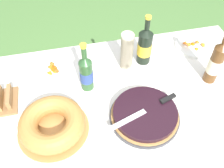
# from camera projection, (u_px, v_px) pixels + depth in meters

# --- Properties ---
(garden_table) EXTENTS (1.68, 1.12, 0.77)m
(garden_table) POSITION_uv_depth(u_px,v_px,m) (123.00, 118.00, 1.34)
(garden_table) COLOR brown
(garden_table) RESTS_ON ground_plane
(tablecloth) EXTENTS (1.69, 1.13, 0.10)m
(tablecloth) POSITION_uv_depth(u_px,v_px,m) (123.00, 112.00, 1.30)
(tablecloth) COLOR white
(tablecloth) RESTS_ON garden_table
(berry_tart) EXTENTS (0.35, 0.35, 0.06)m
(berry_tart) POSITION_uv_depth(u_px,v_px,m) (145.00, 115.00, 1.24)
(berry_tart) COLOR #38383D
(berry_tart) RESTS_ON tablecloth
(serving_knife) EXTENTS (0.36, 0.14, 0.01)m
(serving_knife) POSITION_uv_depth(u_px,v_px,m) (150.00, 108.00, 1.22)
(serving_knife) COLOR silver
(serving_knife) RESTS_ON berry_tart
(bundt_cake) EXTENTS (0.35, 0.35, 0.10)m
(bundt_cake) POSITION_uv_depth(u_px,v_px,m) (52.00, 124.00, 1.18)
(bundt_cake) COLOR #B78447
(bundt_cake) RESTS_ON tablecloth
(cup_stack) EXTENTS (0.07, 0.07, 0.24)m
(cup_stack) POSITION_uv_depth(u_px,v_px,m) (127.00, 52.00, 1.41)
(cup_stack) COLOR beige
(cup_stack) RESTS_ON tablecloth
(cider_bottle_green) EXTENTS (0.07, 0.07, 0.30)m
(cider_bottle_green) POSITION_uv_depth(u_px,v_px,m) (86.00, 73.00, 1.31)
(cider_bottle_green) COLOR #2D562D
(cider_bottle_green) RESTS_ON tablecloth
(cider_bottle_amber) EXTENTS (0.07, 0.07, 0.35)m
(cider_bottle_amber) POSITION_uv_depth(u_px,v_px,m) (216.00, 62.00, 1.33)
(cider_bottle_amber) COLOR brown
(cider_bottle_amber) RESTS_ON tablecloth
(juice_bottle_red) EXTENTS (0.09, 0.09, 0.32)m
(juice_bottle_red) POSITION_uv_depth(u_px,v_px,m) (145.00, 46.00, 1.45)
(juice_bottle_red) COLOR black
(juice_bottle_red) RESTS_ON tablecloth
(snack_plate_near) EXTENTS (0.20, 0.20, 0.06)m
(snack_plate_near) POSITION_uv_depth(u_px,v_px,m) (55.00, 70.00, 1.47)
(snack_plate_near) COLOR white
(snack_plate_near) RESTS_ON tablecloth
(snack_plate_left) EXTENTS (0.23, 0.23, 0.05)m
(snack_plate_left) POSITION_uv_depth(u_px,v_px,m) (193.00, 46.00, 1.61)
(snack_plate_left) COLOR white
(snack_plate_left) RESTS_ON tablecloth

